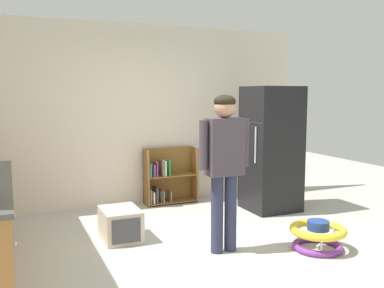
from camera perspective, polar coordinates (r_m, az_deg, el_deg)
The scene contains 7 objects.
ground_plane at distance 4.70m, azimuth 2.21°, elevation -14.24°, with size 12.00×12.00×0.00m, color #B8B5AB.
back_wall at distance 6.58m, azimuth -6.48°, elevation 3.80°, with size 5.20×0.06×2.70m, color silver.
refrigerator at distance 6.29m, azimuth 10.42°, elevation -0.61°, with size 0.73×0.68×1.78m.
bookshelf at distance 6.62m, azimuth -3.38°, elevation -4.68°, with size 0.80×0.28×0.85m.
standing_person at distance 4.51m, azimuth 4.30°, elevation -1.80°, with size 0.57×0.23×1.67m.
baby_walker at distance 4.94m, azimuth 16.32°, elevation -11.54°, with size 0.60×0.60×0.32m.
pet_carrier at distance 5.12m, azimuth -9.45°, elevation -10.42°, with size 0.42×0.55×0.36m.
Camera 1 is at (-1.89, -3.96, 1.69)m, focal length 40.30 mm.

